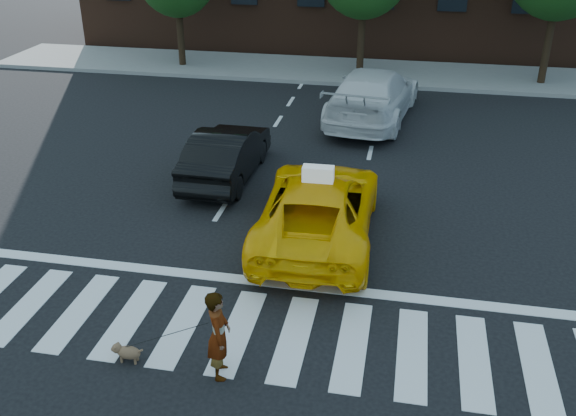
{
  "coord_description": "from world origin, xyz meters",
  "views": [
    {
      "loc": [
        2.59,
        -8.67,
        6.96
      ],
      "look_at": [
        0.36,
        2.72,
        1.1
      ],
      "focal_mm": 40.0,
      "sensor_mm": 36.0,
      "label": 1
    }
  ],
  "objects_px": {
    "woman": "(219,335)",
    "dog": "(126,352)",
    "white_suv": "(373,95)",
    "black_sedan": "(226,153)",
    "taxi": "(319,207)"
  },
  "relations": [
    {
      "from": "white_suv",
      "to": "dog",
      "type": "relative_size",
      "value": 10.4
    },
    {
      "from": "woman",
      "to": "dog",
      "type": "height_order",
      "value": "woman"
    },
    {
      "from": "woman",
      "to": "black_sedan",
      "type": "bearing_deg",
      "value": 1.02
    },
    {
      "from": "white_suv",
      "to": "taxi",
      "type": "bearing_deg",
      "value": 93.66
    },
    {
      "from": "black_sedan",
      "to": "white_suv",
      "type": "bearing_deg",
      "value": -121.12
    },
    {
      "from": "taxi",
      "to": "woman",
      "type": "height_order",
      "value": "woman"
    },
    {
      "from": "taxi",
      "to": "black_sedan",
      "type": "height_order",
      "value": "taxi"
    },
    {
      "from": "taxi",
      "to": "white_suv",
      "type": "bearing_deg",
      "value": -95.23
    },
    {
      "from": "white_suv",
      "to": "woman",
      "type": "xyz_separation_m",
      "value": [
        -1.38,
        -12.91,
        -0.07
      ]
    },
    {
      "from": "woman",
      "to": "dog",
      "type": "xyz_separation_m",
      "value": [
        -1.59,
        -0.0,
        -0.58
      ]
    },
    {
      "from": "taxi",
      "to": "dog",
      "type": "relative_size",
      "value": 9.29
    },
    {
      "from": "black_sedan",
      "to": "woman",
      "type": "height_order",
      "value": "woman"
    },
    {
      "from": "taxi",
      "to": "black_sedan",
      "type": "distance_m",
      "value": 3.95
    },
    {
      "from": "black_sedan",
      "to": "white_suv",
      "type": "height_order",
      "value": "white_suv"
    },
    {
      "from": "dog",
      "to": "taxi",
      "type": "bearing_deg",
      "value": 62.3
    }
  ]
}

